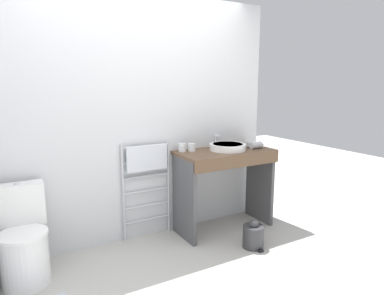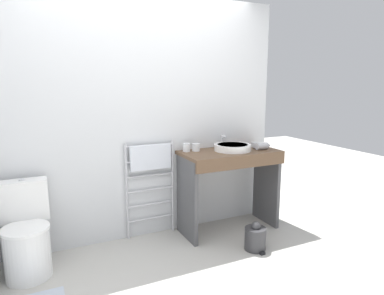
% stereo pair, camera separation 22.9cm
% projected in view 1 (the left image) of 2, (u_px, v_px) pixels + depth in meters
% --- Properties ---
extents(wall_back, '(3.06, 0.12, 2.49)m').
position_uv_depth(wall_back, '(137.00, 120.00, 3.49)').
color(wall_back, silver).
rests_on(wall_back, ground_plane).
extents(toilet, '(0.40, 0.51, 0.80)m').
position_uv_depth(toilet, '(23.00, 243.00, 2.79)').
color(toilet, white).
rests_on(toilet, ground_plane).
extents(towel_radiator, '(0.53, 0.06, 1.02)m').
position_uv_depth(towel_radiator, '(147.00, 169.00, 3.52)').
color(towel_radiator, silver).
rests_on(towel_radiator, ground_plane).
extents(vanity_counter, '(1.05, 0.53, 0.90)m').
position_uv_depth(vanity_counter, '(225.00, 176.00, 3.74)').
color(vanity_counter, brown).
rests_on(vanity_counter, ground_plane).
extents(sink_basin, '(0.40, 0.40, 0.07)m').
position_uv_depth(sink_basin, '(228.00, 147.00, 3.72)').
color(sink_basin, white).
rests_on(sink_basin, vanity_counter).
extents(faucet, '(0.02, 0.10, 0.14)m').
position_uv_depth(faucet, '(217.00, 139.00, 3.89)').
color(faucet, silver).
rests_on(faucet, vanity_counter).
extents(cup_near_wall, '(0.08, 0.08, 0.09)m').
position_uv_depth(cup_near_wall, '(182.00, 147.00, 3.63)').
color(cup_near_wall, white).
rests_on(cup_near_wall, vanity_counter).
extents(cup_near_edge, '(0.08, 0.08, 0.08)m').
position_uv_depth(cup_near_edge, '(192.00, 147.00, 3.66)').
color(cup_near_edge, white).
rests_on(cup_near_edge, vanity_counter).
extents(hair_dryer, '(0.19, 0.18, 0.08)m').
position_uv_depth(hair_dryer, '(256.00, 145.00, 3.81)').
color(hair_dryer, '#B7B7BC').
rests_on(hair_dryer, vanity_counter).
extents(trash_bin, '(0.21, 0.24, 0.29)m').
position_uv_depth(trash_bin, '(253.00, 236.00, 3.40)').
color(trash_bin, '#333335').
rests_on(trash_bin, ground_plane).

